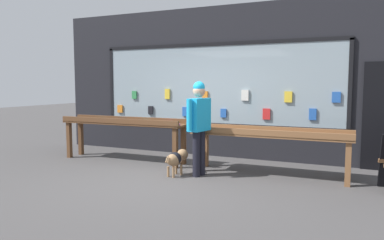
% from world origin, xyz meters
% --- Properties ---
extents(ground_plane, '(40.00, 40.00, 0.00)m').
position_xyz_m(ground_plane, '(0.00, 0.00, 0.00)').
color(ground_plane, '#474444').
extents(shopfront_facade, '(8.14, 0.29, 3.42)m').
position_xyz_m(shopfront_facade, '(0.05, 2.39, 1.70)').
color(shopfront_facade, black).
rests_on(shopfront_facade, ground_plane).
extents(display_table_left, '(2.89, 0.59, 0.95)m').
position_xyz_m(display_table_left, '(-1.59, 0.99, 0.77)').
color(display_table_left, brown).
rests_on(display_table_left, ground_plane).
extents(display_table_right, '(2.89, 0.69, 0.87)m').
position_xyz_m(display_table_right, '(1.59, 0.99, 0.71)').
color(display_table_right, brown).
rests_on(display_table_right, ground_plane).
extents(person_browsing, '(0.30, 0.67, 1.72)m').
position_xyz_m(person_browsing, '(0.43, 0.43, 1.01)').
color(person_browsing, black).
rests_on(person_browsing, ground_plane).
extents(small_dog, '(0.30, 0.62, 0.46)m').
position_xyz_m(small_dog, '(0.05, 0.28, 0.31)').
color(small_dog, '#99724C').
rests_on(small_dog, ground_plane).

